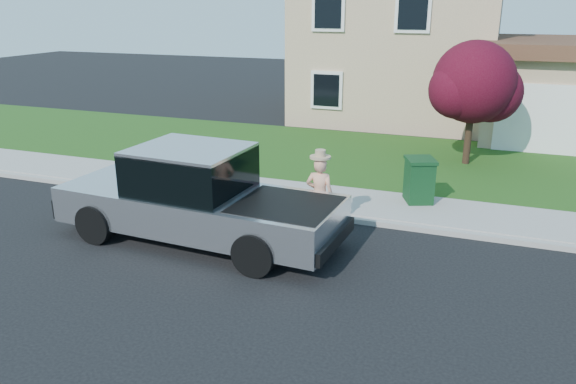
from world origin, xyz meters
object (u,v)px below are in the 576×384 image
at_px(pickup_truck, 197,198).
at_px(trash_bin, 419,180).
at_px(woman, 320,194).
at_px(ornamental_tree, 475,86).

xyz_separation_m(pickup_truck, trash_bin, (4.16, 3.79, -0.25)).
bearing_deg(woman, ornamental_tree, -113.51).
bearing_deg(ornamental_tree, woman, -112.68).
bearing_deg(trash_bin, pickup_truck, -159.49).
height_order(woman, ornamental_tree, ornamental_tree).
xyz_separation_m(woman, trash_bin, (1.86, 2.42, -0.19)).
xyz_separation_m(ornamental_tree, trash_bin, (-0.94, -4.29, -1.80)).
xyz_separation_m(pickup_truck, ornamental_tree, (5.10, 8.08, 1.56)).
relative_size(pickup_truck, woman, 3.37).
distance_m(woman, ornamental_tree, 7.45).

